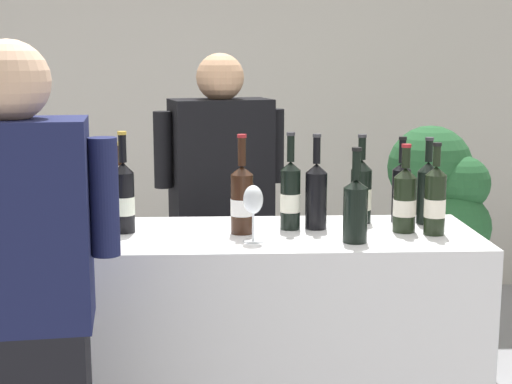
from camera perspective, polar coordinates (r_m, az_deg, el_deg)
wall_back at (r=5.27m, az=-2.61°, el=7.66°), size 8.00×0.10×2.80m
counter at (r=2.89m, az=-2.58°, el=-12.82°), size 1.85×0.58×1.00m
wine_bottle_0 at (r=2.90m, az=-10.06°, el=-0.16°), size 0.07×0.07×0.31m
wine_bottle_1 at (r=2.60m, az=7.46°, el=-1.21°), size 0.08×0.08×0.33m
wine_bottle_2 at (r=2.78m, az=2.59°, el=-0.21°), size 0.07×0.07×0.36m
wine_bottle_3 at (r=2.76m, az=-9.88°, el=-0.35°), size 0.08×0.08×0.37m
wine_bottle_4 at (r=2.70m, az=-1.06°, el=-0.53°), size 0.08×0.08×0.36m
wine_bottle_5 at (r=2.94m, az=12.73°, el=0.10°), size 0.08×0.08×0.33m
wine_bottle_6 at (r=2.78m, az=11.10°, el=-0.58°), size 0.08×0.08×0.32m
wine_bottle_7 at (r=2.91m, az=7.88°, el=0.04°), size 0.08×0.08×0.34m
wine_bottle_8 at (r=2.60m, az=-14.00°, el=-1.17°), size 0.08×0.08×0.35m
wine_bottle_9 at (r=2.77m, az=13.27°, el=-0.62°), size 0.08×0.08×0.33m
wine_bottle_10 at (r=2.95m, az=10.83°, el=0.14°), size 0.07×0.07×0.33m
wine_bottle_11 at (r=2.79m, az=4.53°, el=-0.14°), size 0.08×0.08×0.35m
wine_glass at (r=2.58m, az=-0.22°, el=-0.76°), size 0.07×0.07×0.20m
ice_bucket at (r=2.87m, az=-16.24°, el=-0.66°), size 0.22×0.22×0.22m
person_server at (r=3.44m, az=-2.64°, el=-3.76°), size 0.58×0.34×1.64m
person_guest at (r=2.25m, az=-17.01°, el=-11.22°), size 0.54×0.28×1.67m
potted_shrub at (r=4.18m, az=13.64°, el=-2.22°), size 0.52×0.63×1.26m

